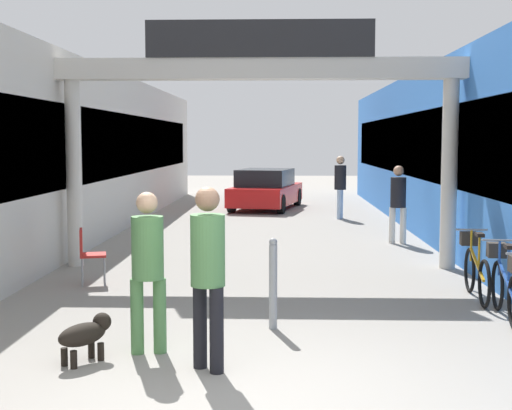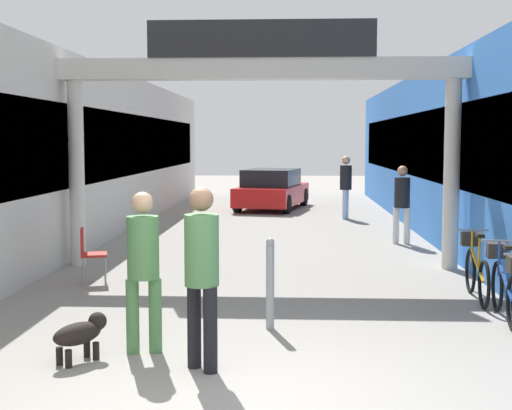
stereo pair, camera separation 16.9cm
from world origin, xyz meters
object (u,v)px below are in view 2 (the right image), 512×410
Objects in this scene: pedestrian_carrying_crate at (402,199)px; dog_on_leash at (82,333)px; pedestrian_companion at (202,265)px; bicycle_orange_third at (476,269)px; bollard_post_metal at (270,283)px; pedestrian_with_dog at (143,261)px; parked_car_red at (272,190)px; bicycle_blue_second at (503,285)px; cafe_chair_red_nearer at (89,250)px; pedestrian_elderly_walking at (346,183)px.

pedestrian_carrying_crate reaches higher than dog_on_leash.
pedestrian_companion is 4.91m from bicycle_orange_third.
dog_on_leash is at bearing -144.29° from bollard_post_metal.
bollard_post_metal is (-2.90, -1.78, 0.13)m from bicycle_orange_third.
parked_car_red is at bearing 86.80° from pedestrian_with_dog.
pedestrian_with_dog reaches higher than bicycle_orange_third.
pedestrian_with_dog is at bearing -158.28° from bicycle_blue_second.
dog_on_leash is 0.59× the size of bollard_post_metal.
bicycle_orange_third is 0.40× the size of parked_car_red.
parked_car_red reaches higher than cafe_chair_red_nearer.
pedestrian_with_dog reaches higher than cafe_chair_red_nearer.
pedestrian_companion is at bearing -90.72° from parked_car_red.
pedestrian_companion is at bearing -111.40° from bollard_post_metal.
dog_on_leash is 4.05m from cafe_chair_red_nearer.
pedestrian_companion is 1.08× the size of bicycle_orange_third.
pedestrian_with_dog is 0.41× the size of parked_car_red.
pedestrian_companion reaches higher than dog_on_leash.
pedestrian_with_dog is 13.66m from pedestrian_elderly_walking.
pedestrian_companion is 1.65× the size of bollard_post_metal.
pedestrian_companion reaches higher than pedestrian_carrying_crate.
cafe_chair_red_nearer is (-2.95, 2.54, -0.02)m from bollard_post_metal.
parked_car_red is (-2.22, 2.90, -0.41)m from pedestrian_elderly_walking.
pedestrian_carrying_crate is 1.94× the size of cafe_chair_red_nearer.
parked_car_red is (-0.41, 15.16, 0.08)m from bollard_post_metal.
pedestrian_elderly_walking is at bearing 95.66° from bicycle_blue_second.
cafe_chair_red_nearer is at bearing 139.26° from bollard_post_metal.
bicycle_blue_second is (4.86, 2.03, 0.14)m from dog_on_leash.
pedestrian_with_dog is at bearing 28.95° from dog_on_leash.
pedestrian_carrying_crate is 2.65× the size of dog_on_leash.
pedestrian_companion reaches higher than bicycle_orange_third.
pedestrian_elderly_walking is 1.08× the size of bicycle_blue_second.
pedestrian_companion is 1.51m from dog_on_leash.
bicycle_blue_second and bicycle_orange_third have the same top height.
dog_on_leash is 0.39× the size of bicycle_blue_second.
pedestrian_with_dog is 1.03× the size of bicycle_orange_third.
bicycle_orange_third is (4.22, 2.83, -0.56)m from pedestrian_with_dog.
pedestrian_companion is at bearing -99.97° from pedestrian_elderly_walking.
bicycle_blue_second is at bearing 21.72° from pedestrian_with_dog.
pedestrian_elderly_walking reaches higher than bollard_post_metal.
pedestrian_companion is 4.77m from cafe_chair_red_nearer.
pedestrian_with_dog is at bearing -93.20° from parked_car_red.
bicycle_orange_third is 13.78m from parked_car_red.
bollard_post_metal is at bearing 38.39° from pedestrian_with_dog.
bollard_post_metal is (-1.81, -12.25, -0.49)m from pedestrian_elderly_walking.
parked_car_red is (1.49, 16.53, 0.35)m from dog_on_leash.
dog_on_leash is (-0.58, -0.32, -0.70)m from pedestrian_with_dog.
bollard_post_metal reaches higher than dog_on_leash.
parked_car_red is (-3.31, 13.38, 0.21)m from bicycle_orange_third.
pedestrian_carrying_crate is 7.74m from bollard_post_metal.
pedestrian_with_dog is 1.95× the size of cafe_chair_red_nearer.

